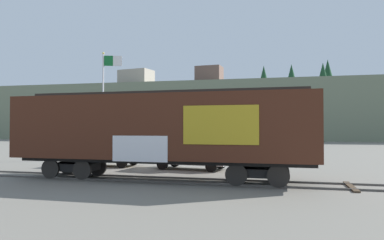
# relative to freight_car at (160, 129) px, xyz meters

# --- Properties ---
(ground_plane) EXTENTS (260.00, 260.00, 0.00)m
(ground_plane) POSITION_rel_freight_car_xyz_m (-0.28, 0.00, -2.37)
(ground_plane) COLOR slate
(track) EXTENTS (60.02, 3.62, 0.08)m
(track) POSITION_rel_freight_car_xyz_m (1.80, -0.05, -2.33)
(track) COLOR #4C4742
(track) RESTS_ON ground_plane
(freight_car) EXTENTS (13.95, 3.33, 4.12)m
(freight_car) POSITION_rel_freight_car_xyz_m (0.00, 0.00, 0.00)
(freight_car) COLOR #472316
(freight_car) RESTS_ON ground_plane
(flagpole) EXTENTS (1.45, 0.57, 8.28)m
(flagpole) POSITION_rel_freight_car_xyz_m (-7.48, 9.70, 2.91)
(flagpole) COLOR silver
(flagpole) RESTS_ON ground_plane
(hillside) EXTENTS (116.90, 28.46, 16.11)m
(hillside) POSITION_rel_freight_car_xyz_m (-0.32, 65.08, 3.47)
(hillside) COLOR slate
(hillside) RESTS_ON ground_plane
(parked_car_tan) EXTENTS (4.16, 2.02, 1.72)m
(parked_car_tan) POSITION_rel_freight_car_xyz_m (-5.22, 5.20, -1.51)
(parked_car_tan) COLOR #9E8966
(parked_car_tan) RESTS_ON ground_plane
(parked_car_silver) EXTENTS (4.60, 2.49, 1.74)m
(parked_car_silver) POSITION_rel_freight_car_xyz_m (0.39, 4.64, -1.49)
(parked_car_silver) COLOR #B7BABF
(parked_car_silver) RESTS_ON ground_plane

